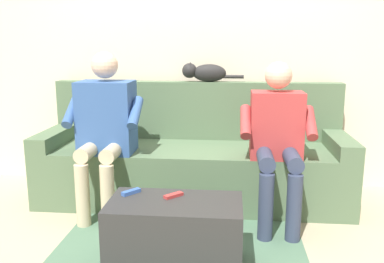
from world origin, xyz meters
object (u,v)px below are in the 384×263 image
(couch, at_px, (193,162))
(remote_red, at_px, (174,195))
(person_right_seated, at_px, (105,123))
(coffee_table, at_px, (175,234))
(remote_blue, at_px, (131,192))
(cat_on_backrest, at_px, (204,72))
(person_left_seated, at_px, (277,133))

(couch, xyz_separation_m, remote_red, (0.02, 1.04, 0.10))
(couch, height_order, person_right_seated, person_right_seated)
(coffee_table, bearing_deg, remote_red, -75.77)
(remote_blue, bearing_deg, remote_red, 124.01)
(cat_on_backrest, bearing_deg, couch, 76.16)
(couch, xyz_separation_m, person_right_seated, (0.63, 0.34, 0.38))
(couch, bearing_deg, cat_on_backrest, -103.84)
(person_right_seated, height_order, cat_on_backrest, person_right_seated)
(couch, bearing_deg, coffee_table, 90.00)
(person_left_seated, distance_m, person_right_seated, 1.26)
(cat_on_backrest, bearing_deg, person_right_seated, 40.84)
(remote_blue, bearing_deg, coffee_table, 110.02)
(person_right_seated, bearing_deg, couch, -151.84)
(person_right_seated, bearing_deg, person_left_seated, 177.59)
(person_right_seated, relative_size, remote_red, 10.10)
(coffee_table, distance_m, person_right_seated, 1.11)
(remote_red, bearing_deg, couch, -136.15)
(coffee_table, relative_size, remote_red, 6.30)
(remote_blue, relative_size, remote_red, 1.01)
(person_left_seated, distance_m, remote_blue, 1.13)
(person_left_seated, bearing_deg, remote_blue, 34.55)
(person_left_seated, bearing_deg, couch, -31.78)
(person_left_seated, xyz_separation_m, remote_red, (0.65, 0.65, -0.24))
(couch, relative_size, cat_on_backrest, 4.67)
(coffee_table, height_order, cat_on_backrest, cat_on_backrest)
(cat_on_backrest, height_order, remote_blue, cat_on_backrest)
(couch, height_order, remote_blue, couch)
(cat_on_backrest, relative_size, remote_blue, 4.36)
(person_left_seated, bearing_deg, person_right_seated, -2.41)
(coffee_table, xyz_separation_m, person_right_seated, (0.63, -0.77, 0.49))
(coffee_table, relative_size, person_left_seated, 0.66)
(coffee_table, relative_size, remote_blue, 6.26)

